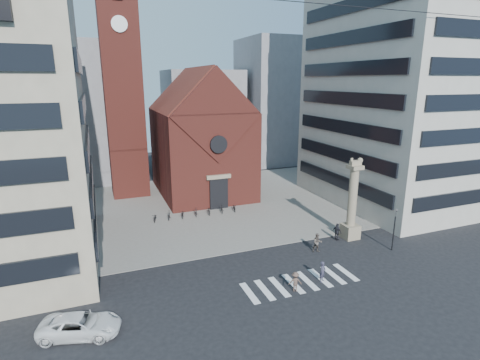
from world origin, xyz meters
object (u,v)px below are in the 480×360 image
(pedestrian_0, at_px, (323,272))
(scooter_0, at_px, (155,217))
(lion_column, at_px, (352,207))
(traffic_light, at_px, (394,229))
(pedestrian_1, at_px, (317,243))
(white_car, at_px, (80,325))
(pedestrian_2, at_px, (337,232))

(pedestrian_0, distance_m, scooter_0, 21.70)
(lion_column, xyz_separation_m, scooter_0, (-18.46, 12.29, -2.96))
(traffic_light, height_order, pedestrian_1, traffic_light)
(lion_column, bearing_deg, pedestrian_0, -139.65)
(scooter_0, bearing_deg, lion_column, -20.45)
(traffic_light, xyz_separation_m, scooter_0, (-20.45, 16.29, -1.79))
(white_car, height_order, pedestrian_2, pedestrian_2)
(white_car, height_order, scooter_0, white_car)
(pedestrian_0, bearing_deg, pedestrian_1, 28.56)
(pedestrian_0, height_order, pedestrian_1, pedestrian_1)
(lion_column, xyz_separation_m, traffic_light, (1.99, -4.00, -1.17))
(pedestrian_1, distance_m, scooter_0, 19.33)
(pedestrian_1, bearing_deg, pedestrian_0, -105.82)
(traffic_light, bearing_deg, scooter_0, 141.46)
(pedestrian_2, bearing_deg, pedestrian_0, 120.57)
(white_car, distance_m, pedestrian_0, 18.53)
(lion_column, relative_size, traffic_light, 2.02)
(lion_column, height_order, traffic_light, lion_column)
(traffic_light, bearing_deg, pedestrian_2, 132.21)
(scooter_0, bearing_deg, white_car, -99.18)
(lion_column, bearing_deg, pedestrian_1, -162.18)
(pedestrian_0, bearing_deg, lion_column, 7.19)
(traffic_light, relative_size, pedestrian_0, 2.40)
(lion_column, bearing_deg, traffic_light, -63.54)
(traffic_light, distance_m, white_car, 28.38)
(pedestrian_2, bearing_deg, lion_column, -106.61)
(pedestrian_0, height_order, pedestrian_2, pedestrian_2)
(traffic_light, height_order, scooter_0, traffic_light)
(lion_column, distance_m, white_car, 27.17)
(white_car, distance_m, pedestrian_1, 21.74)
(scooter_0, bearing_deg, pedestrian_1, -32.86)
(pedestrian_2, distance_m, scooter_0, 20.84)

